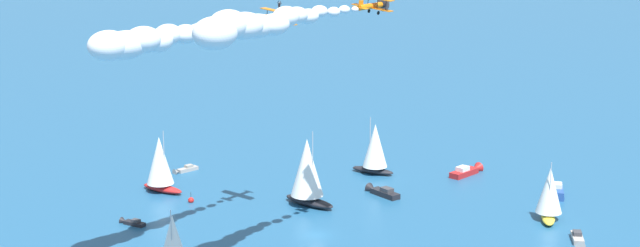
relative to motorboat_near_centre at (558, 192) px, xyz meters
The scene contains 18 objects.
ground_plane 50.76m from the motorboat_near_centre, 128.34° to the right, with size 2000.00×2000.00×0.00m, color #1E517A.
motorboat_near_centre is the anchor object (origin of this frame).
motorboat_far_port 79.80m from the motorboat_near_centre, 141.88° to the right, with size 5.11×1.67×1.46m.
motorboat_far_stbd 33.60m from the motorboat_near_centre, 154.49° to the right, with size 8.02×5.35×2.30m.
motorboat_inshore 20.65m from the motorboat_near_centre, 162.69° to the left, with size 4.89×9.24×2.60m.
motorboat_offshore 75.14m from the motorboat_near_centre, 166.26° to the right, with size 3.32×5.81×1.64m.
sailboat_trailing 48.34m from the motorboat_near_centre, 147.04° to the right, with size 11.40×7.30×14.17m.
sailboat_ahead 37.40m from the motorboat_near_centre, behind, with size 9.28×5.27×11.84m.
motorboat_mid_cluster 25.55m from the motorboat_near_centre, 70.30° to the right, with size 3.63×6.73×1.90m.
sailboat_outer_ring_a 77.33m from the motorboat_near_centre, 124.96° to the right, with size 5.62×7.91×9.95m.
sailboat_outer_ring_c 76.26m from the motorboat_near_centre, 155.84° to the right, with size 9.73×5.81×12.22m.
sailboat_outer_ring_d 15.69m from the motorboat_near_centre, 83.83° to the right, with size 5.65×8.70×10.80m.
marker_buoy 69.50m from the motorboat_near_centre, 150.48° to the right, with size 1.10×1.10×2.10m.
biplane_lead 65.05m from the motorboat_near_centre, 136.39° to the right, with size 7.44×7.02×3.63m.
wingwalker_lead 66.15m from the motorboat_near_centre, 136.21° to the right, with size 0.92×0.28×1.78m.
smoke_trail_lead 87.06m from the motorboat_near_centre, 124.99° to the right, with size 10.91×33.86×4.83m.
biplane_wingman 58.70m from the motorboat_near_centre, 120.45° to the right, with size 7.44×7.02×3.63m.
smoke_trail_wingman 81.26m from the motorboat_near_centre, 113.35° to the right, with size 10.46×34.08×5.33m.
Camera 1 is at (66.42, -134.74, 54.96)m, focal length 53.08 mm.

